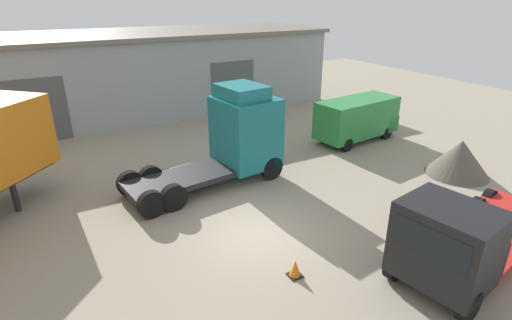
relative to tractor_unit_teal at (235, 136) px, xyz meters
The scene contains 7 objects.
ground_plane 5.25m from the tractor_unit_teal, 107.97° to the right, with size 60.00×60.00×0.00m, color gray.
warehouse_building 13.56m from the tractor_unit_teal, 96.36° to the left, with size 27.61×8.69×5.38m.
tractor_unit_teal is the anchor object (origin of this frame).
flatbed_truck_black 9.71m from the tractor_unit_teal, 74.77° to the right, with size 7.56×3.62×2.66m.
delivery_van_green 8.37m from the tractor_unit_teal, ahead, with size 5.21×2.58×2.38m.
gravel_pile 10.27m from the tractor_unit_teal, 27.68° to the right, with size 2.79×2.79×1.66m.
traffic_cone 7.45m from the tractor_unit_teal, 102.59° to the right, with size 0.40×0.40×0.55m.
Camera 1 is at (-5.77, -10.28, 7.76)m, focal length 28.00 mm.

